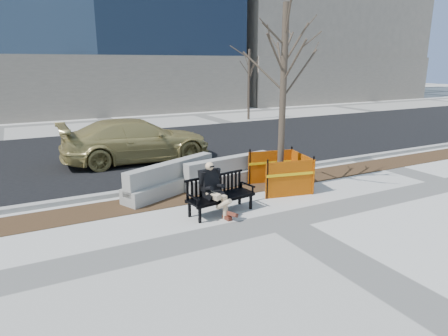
{
  "coord_description": "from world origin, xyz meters",
  "views": [
    {
      "loc": [
        -5.09,
        -6.9,
        3.52
      ],
      "look_at": [
        -0.57,
        1.7,
        0.93
      ],
      "focal_mm": 31.82,
      "sensor_mm": 36.0,
      "label": 1
    }
  ],
  "objects_px": {
    "bench": "(221,213)",
    "tree_fence": "(279,189)",
    "sedan": "(138,161)",
    "seated_man": "(212,214)",
    "jersey_barrier_right": "(229,184)",
    "jersey_barrier_left": "(172,192)"
  },
  "relations": [
    {
      "from": "bench",
      "to": "sedan",
      "type": "bearing_deg",
      "value": 84.51
    },
    {
      "from": "jersey_barrier_right",
      "to": "sedan",
      "type": "bearing_deg",
      "value": 102.13
    },
    {
      "from": "sedan",
      "to": "jersey_barrier_left",
      "type": "distance_m",
      "value": 4.06
    },
    {
      "from": "bench",
      "to": "sedan",
      "type": "relative_size",
      "value": 0.32
    },
    {
      "from": "bench",
      "to": "jersey_barrier_right",
      "type": "distance_m",
      "value": 2.33
    },
    {
      "from": "jersey_barrier_left",
      "to": "jersey_barrier_right",
      "type": "xyz_separation_m",
      "value": [
        1.78,
        -0.08,
        0.0
      ]
    },
    {
      "from": "seated_man",
      "to": "jersey_barrier_right",
      "type": "xyz_separation_m",
      "value": [
        1.51,
        1.94,
        0.0
      ]
    },
    {
      "from": "seated_man",
      "to": "jersey_barrier_right",
      "type": "height_order",
      "value": "seated_man"
    },
    {
      "from": "sedan",
      "to": "jersey_barrier_left",
      "type": "relative_size",
      "value": 1.74
    },
    {
      "from": "bench",
      "to": "sedan",
      "type": "distance_m",
      "value": 6.09
    },
    {
      "from": "tree_fence",
      "to": "jersey_barrier_right",
      "type": "height_order",
      "value": "tree_fence"
    },
    {
      "from": "bench",
      "to": "seated_man",
      "type": "distance_m",
      "value": 0.23
    },
    {
      "from": "jersey_barrier_left",
      "to": "jersey_barrier_right",
      "type": "distance_m",
      "value": 1.78
    },
    {
      "from": "seated_man",
      "to": "jersey_barrier_right",
      "type": "bearing_deg",
      "value": 43.81
    },
    {
      "from": "tree_fence",
      "to": "sedan",
      "type": "height_order",
      "value": "tree_fence"
    },
    {
      "from": "seated_man",
      "to": "jersey_barrier_left",
      "type": "height_order",
      "value": "seated_man"
    },
    {
      "from": "seated_man",
      "to": "tree_fence",
      "type": "xyz_separation_m",
      "value": [
        2.58,
        0.86,
        0.0
      ]
    },
    {
      "from": "seated_man",
      "to": "jersey_barrier_right",
      "type": "distance_m",
      "value": 2.46
    },
    {
      "from": "jersey_barrier_left",
      "to": "jersey_barrier_right",
      "type": "height_order",
      "value": "jersey_barrier_left"
    },
    {
      "from": "jersey_barrier_left",
      "to": "tree_fence",
      "type": "bearing_deg",
      "value": -45.96
    },
    {
      "from": "bench",
      "to": "tree_fence",
      "type": "relative_size",
      "value": 0.32
    },
    {
      "from": "seated_man",
      "to": "jersey_barrier_left",
      "type": "distance_m",
      "value": 2.04
    }
  ]
}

